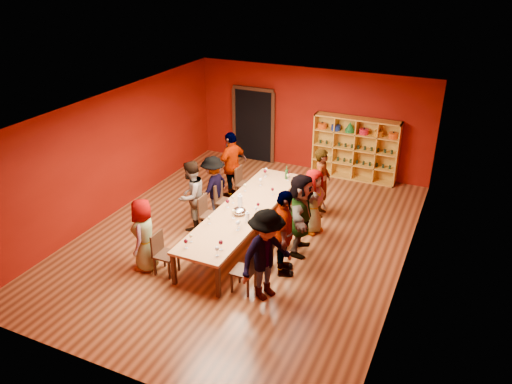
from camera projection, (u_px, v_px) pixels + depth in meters
room_shell at (244, 178)px, 10.78m from camera, size 7.10×9.10×3.04m
tasting_table at (245, 210)px, 11.13m from camera, size 1.10×4.50×0.75m
doorway at (254, 125)px, 15.25m from camera, size 1.40×0.17×2.30m
shelving_unit at (356, 146)px, 14.02m from camera, size 2.40×0.40×1.80m
chair_person_left_0 at (162, 251)px, 9.98m from camera, size 0.42×0.42×0.89m
person_left_0 at (144, 235)px, 10.02m from camera, size 0.62×0.85×1.55m
chair_person_left_2 at (207, 212)px, 11.47m from camera, size 0.42×0.42×0.89m
person_left_2 at (191, 196)px, 11.47m from camera, size 0.53×0.86×1.68m
chair_person_left_3 at (223, 199)px, 12.09m from camera, size 0.42×0.42×0.89m
person_left_3 at (213, 187)px, 12.06m from camera, size 0.51×1.04×1.55m
chair_person_left_4 at (243, 181)px, 13.00m from camera, size 0.42×0.42×0.89m
person_left_4 at (232, 165)px, 12.94m from camera, size 0.74×1.15×1.81m
chair_person_right_0 at (247, 269)px, 9.42m from camera, size 0.42×0.42×0.89m
person_right_0 at (266, 255)px, 9.09m from camera, size 0.93×1.28×1.83m
chair_person_right_1 at (265, 247)px, 10.11m from camera, size 0.42×0.42×0.89m
person_right_1 at (284, 233)px, 9.78m from camera, size 0.88×1.18×1.84m
chair_person_right_2 at (282, 227)px, 10.85m from camera, size 0.42×0.42×0.89m
person_right_2 at (301, 214)px, 10.52m from camera, size 0.75×1.74×1.82m
chair_person_right_3 at (297, 209)px, 11.62m from camera, size 0.42×0.42×0.89m
person_right_3 at (313, 201)px, 11.35m from camera, size 0.65×0.85×1.55m
chair_person_right_4 at (309, 194)px, 12.34m from camera, size 0.42×0.42×0.89m
person_right_4 at (322, 183)px, 12.06m from camera, size 0.52×0.67×1.72m
wine_glass_0 at (239, 222)px, 10.26m from camera, size 0.08×0.08×0.19m
wine_glass_1 at (221, 243)px, 9.49m from camera, size 0.09×0.09×0.22m
wine_glass_2 at (238, 223)px, 10.15m from camera, size 0.09×0.09×0.22m
wine_glass_3 at (209, 218)px, 10.41m from camera, size 0.07×0.07×0.18m
wine_glass_4 at (266, 170)px, 12.64m from camera, size 0.09×0.09×0.22m
wine_glass_5 at (191, 236)px, 9.76m from camera, size 0.07×0.07×0.18m
wine_glass_6 at (217, 249)px, 9.30m from camera, size 0.08×0.08×0.21m
wine_glass_7 at (265, 171)px, 12.57m from camera, size 0.09×0.09×0.22m
wine_glass_8 at (245, 186)px, 11.84m from camera, size 0.08×0.08×0.19m
wine_glass_9 at (233, 212)px, 10.61m from camera, size 0.09×0.09×0.22m
wine_glass_10 at (273, 190)px, 11.67m from camera, size 0.07×0.07×0.18m
wine_glass_11 at (233, 198)px, 11.27m from camera, size 0.08×0.08×0.19m
wine_glass_12 at (258, 205)px, 10.97m from camera, size 0.07×0.07×0.18m
wine_glass_13 at (256, 208)px, 10.81m from camera, size 0.07×0.07×0.18m
wine_glass_14 at (228, 202)px, 11.07m from camera, size 0.08×0.08×0.20m
wine_glass_15 at (260, 180)px, 12.12m from camera, size 0.08×0.08×0.20m
wine_glass_16 at (288, 173)px, 12.51m from camera, size 0.09×0.09×0.21m
wine_glass_17 at (186, 242)px, 9.54m from camera, size 0.08×0.08×0.20m
wine_glass_18 at (288, 176)px, 12.40m from camera, size 0.07×0.07×0.18m
spittoon_bowl at (239, 211)px, 10.83m from camera, size 0.30×0.30×0.17m
carafe_a at (240, 200)px, 11.16m from camera, size 0.12×0.12×0.29m
carafe_b at (247, 217)px, 10.51m from camera, size 0.12×0.12×0.24m
wine_bottle at (287, 174)px, 12.49m from camera, size 0.10×0.10×0.34m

